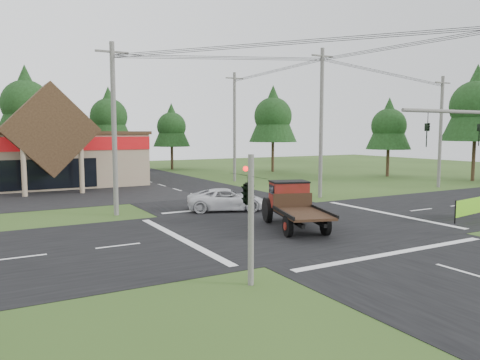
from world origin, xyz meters
TOP-DOWN VIEW (x-y plane):
  - ground at (0.00, 0.00)m, footprint 120.00×120.00m
  - road_ns at (0.00, 0.00)m, footprint 12.00×120.00m
  - road_ew at (0.00, 0.00)m, footprint 120.00×12.00m
  - parking_apron at (-14.00, 19.00)m, footprint 28.00×14.00m
  - traffic_signal_corner at (-7.50, -7.32)m, footprint 0.53×2.48m
  - utility_pole_nw at (-8.00, 8.00)m, footprint 2.00×0.30m
  - utility_pole_ne at (8.00, 8.00)m, footprint 2.00×0.30m
  - utility_pole_far at (22.00, 8.00)m, footprint 2.00×0.30m
  - utility_pole_n at (8.00, 22.00)m, footprint 2.00×0.30m
  - tree_row_c at (-10.00, 41.00)m, footprint 7.28×7.28m
  - tree_row_d at (0.00, 42.00)m, footprint 6.16×6.16m
  - tree_row_e at (8.00, 40.00)m, footprint 5.04×5.04m
  - tree_side_ne at (18.00, 30.00)m, footprint 6.16×6.16m
  - tree_side_e_near at (26.00, 18.00)m, footprint 5.04×5.04m
  - tree_side_e_far at (30.00, 10.00)m, footprint 6.72×6.72m
  - antique_flatbed_truck at (-0.81, -0.86)m, footprint 3.99×6.38m
  - roadside_banner at (9.68, -3.78)m, footprint 3.86×0.75m
  - white_pickup at (-1.22, 6.15)m, footprint 5.71×4.14m

SIDE VIEW (x-z plane):
  - ground at x=0.00m, z-range 0.00..0.00m
  - road_ns at x=0.00m, z-range 0.00..0.02m
  - road_ew at x=0.00m, z-range 0.00..0.02m
  - parking_apron at x=-14.00m, z-range 0.00..0.03m
  - roadside_banner at x=9.68m, z-range 0.00..1.33m
  - white_pickup at x=-1.22m, z-range 0.00..1.44m
  - antique_flatbed_truck at x=-0.81m, z-range 0.00..2.50m
  - traffic_signal_corner at x=-7.50m, z-range 1.32..5.72m
  - utility_pole_far at x=22.00m, z-range 0.14..10.34m
  - utility_pole_nw at x=-8.00m, z-range 0.14..10.64m
  - utility_pole_n at x=8.00m, z-range 0.14..11.34m
  - utility_pole_ne at x=8.00m, z-range 0.14..11.64m
  - tree_row_e at x=8.00m, z-range 1.49..10.58m
  - tree_side_e_near at x=26.00m, z-range 1.49..10.58m
  - tree_row_d at x=0.00m, z-range 1.82..12.93m
  - tree_side_ne at x=18.00m, z-range 1.82..12.93m
  - tree_side_e_far at x=30.00m, z-range 1.99..14.11m
  - tree_row_c at x=-10.00m, z-range 2.16..15.29m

